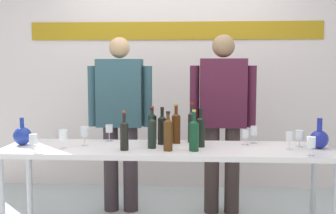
{
  "coord_description": "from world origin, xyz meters",
  "views": [
    {
      "loc": [
        0.2,
        -3.19,
        1.39
      ],
      "look_at": [
        0.0,
        0.15,
        1.06
      ],
      "focal_mm": 43.64,
      "sensor_mm": 36.0,
      "label": 1
    }
  ],
  "objects_px": {
    "wine_glass_right_1": "(254,131)",
    "wine_glass_right_2": "(290,137)",
    "decanter_blue_right": "(319,138)",
    "wine_bottle_1": "(152,127)",
    "wine_glass_left_1": "(85,132)",
    "wine_bottle_5": "(162,129)",
    "wine_bottle_8": "(192,126)",
    "wine_bottle_0": "(168,133)",
    "wine_glass_right_3": "(311,142)",
    "wine_glass_left_3": "(33,140)",
    "wine_bottle_3": "(194,134)",
    "wine_bottle_4": "(124,134)",
    "wine_glass_right_0": "(245,134)",
    "wine_glass_left_2": "(63,135)",
    "wine_bottle_7": "(152,132)",
    "presenter_left": "(120,113)",
    "wine_bottle_6": "(176,127)",
    "wine_glass_right_4": "(300,135)",
    "wine_glass_left_0": "(109,129)",
    "wine_bottle_2": "(201,130)",
    "display_table": "(167,154)",
    "presenter_right": "(223,112)",
    "decanter_blue_left": "(22,136)"
  },
  "relations": [
    {
      "from": "display_table",
      "to": "wine_glass_right_1",
      "type": "distance_m",
      "value": 0.76
    },
    {
      "from": "decanter_blue_left",
      "to": "presenter_right",
      "type": "height_order",
      "value": "presenter_right"
    },
    {
      "from": "wine_bottle_7",
      "to": "wine_bottle_3",
      "type": "bearing_deg",
      "value": -15.17
    },
    {
      "from": "presenter_left",
      "to": "wine_bottle_0",
      "type": "height_order",
      "value": "presenter_left"
    },
    {
      "from": "wine_bottle_1",
      "to": "wine_glass_right_1",
      "type": "distance_m",
      "value": 0.85
    },
    {
      "from": "wine_bottle_4",
      "to": "wine_glass_left_3",
      "type": "height_order",
      "value": "wine_bottle_4"
    },
    {
      "from": "wine_bottle_3",
      "to": "wine_glass_left_2",
      "type": "bearing_deg",
      "value": 178.26
    },
    {
      "from": "wine_glass_left_3",
      "to": "wine_glass_right_4",
      "type": "xyz_separation_m",
      "value": [
        2.03,
        0.33,
        -0.0
      ]
    },
    {
      "from": "wine_bottle_3",
      "to": "wine_glass_left_2",
      "type": "relative_size",
      "value": 2.07
    },
    {
      "from": "wine_bottle_8",
      "to": "wine_glass_right_0",
      "type": "xyz_separation_m",
      "value": [
        0.43,
        -0.1,
        -0.05
      ]
    },
    {
      "from": "wine_bottle_3",
      "to": "wine_bottle_6",
      "type": "height_order",
      "value": "wine_bottle_6"
    },
    {
      "from": "wine_bottle_5",
      "to": "wine_glass_right_4",
      "type": "relative_size",
      "value": 2.29
    },
    {
      "from": "wine_bottle_0",
      "to": "wine_glass_right_3",
      "type": "xyz_separation_m",
      "value": [
        1.03,
        -0.12,
        -0.03
      ]
    },
    {
      "from": "decanter_blue_right",
      "to": "wine_glass_right_2",
      "type": "bearing_deg",
      "value": -164.21
    },
    {
      "from": "wine_bottle_3",
      "to": "wine_bottle_8",
      "type": "height_order",
      "value": "wine_bottle_8"
    },
    {
      "from": "wine_bottle_3",
      "to": "wine_glass_left_0",
      "type": "distance_m",
      "value": 0.81
    },
    {
      "from": "decanter_blue_right",
      "to": "wine_bottle_7",
      "type": "relative_size",
      "value": 0.75
    },
    {
      "from": "wine_bottle_6",
      "to": "wine_bottle_2",
      "type": "bearing_deg",
      "value": -35.52
    },
    {
      "from": "wine_bottle_1",
      "to": "wine_glass_right_1",
      "type": "bearing_deg",
      "value": 3.06
    },
    {
      "from": "wine_bottle_5",
      "to": "wine_bottle_8",
      "type": "height_order",
      "value": "wine_bottle_8"
    },
    {
      "from": "wine_glass_right_1",
      "to": "wine_glass_right_2",
      "type": "height_order",
      "value": "wine_glass_right_1"
    },
    {
      "from": "wine_bottle_8",
      "to": "wine_glass_left_0",
      "type": "xyz_separation_m",
      "value": [
        -0.71,
        0.01,
        -0.04
      ]
    },
    {
      "from": "decanter_blue_left",
      "to": "wine_glass_right_4",
      "type": "bearing_deg",
      "value": 1.12
    },
    {
      "from": "presenter_right",
      "to": "wine_bottle_6",
      "type": "bearing_deg",
      "value": -132.6
    },
    {
      "from": "decanter_blue_left",
      "to": "wine_glass_right_3",
      "type": "distance_m",
      "value": 2.25
    },
    {
      "from": "presenter_right",
      "to": "display_table",
      "type": "bearing_deg",
      "value": -127.37
    },
    {
      "from": "presenter_left",
      "to": "decanter_blue_right",
      "type": "bearing_deg",
      "value": -19.85
    },
    {
      "from": "wine_bottle_0",
      "to": "wine_glass_right_1",
      "type": "xyz_separation_m",
      "value": [
        0.7,
        0.34,
        -0.03
      ]
    },
    {
      "from": "wine_glass_left_1",
      "to": "wine_bottle_1",
      "type": "bearing_deg",
      "value": 14.84
    },
    {
      "from": "wine_bottle_3",
      "to": "wine_bottle_4",
      "type": "height_order",
      "value": "wine_bottle_3"
    },
    {
      "from": "decanter_blue_right",
      "to": "wine_glass_left_3",
      "type": "bearing_deg",
      "value": -172.48
    },
    {
      "from": "wine_bottle_3",
      "to": "wine_glass_left_1",
      "type": "relative_size",
      "value": 2.01
    },
    {
      "from": "wine_bottle_5",
      "to": "wine_glass_right_3",
      "type": "relative_size",
      "value": 2.19
    },
    {
      "from": "presenter_right",
      "to": "wine_glass_right_2",
      "type": "relative_size",
      "value": 12.13
    },
    {
      "from": "wine_bottle_1",
      "to": "wine_bottle_3",
      "type": "distance_m",
      "value": 0.45
    },
    {
      "from": "display_table",
      "to": "wine_glass_left_2",
      "type": "bearing_deg",
      "value": -172.88
    },
    {
      "from": "decanter_blue_left",
      "to": "wine_bottle_4",
      "type": "bearing_deg",
      "value": -10.45
    },
    {
      "from": "presenter_left",
      "to": "wine_bottle_6",
      "type": "relative_size",
      "value": 5.02
    },
    {
      "from": "decanter_blue_left",
      "to": "wine_bottle_2",
      "type": "distance_m",
      "value": 1.45
    },
    {
      "from": "wine_bottle_6",
      "to": "wine_bottle_4",
      "type": "bearing_deg",
      "value": -141.15
    },
    {
      "from": "wine_bottle_5",
      "to": "wine_bottle_6",
      "type": "bearing_deg",
      "value": 27.25
    },
    {
      "from": "display_table",
      "to": "wine_glass_right_0",
      "type": "relative_size",
      "value": 20.17
    },
    {
      "from": "wine_glass_left_3",
      "to": "wine_bottle_5",
      "type": "bearing_deg",
      "value": 22.11
    },
    {
      "from": "wine_bottle_3",
      "to": "wine_bottle_4",
      "type": "distance_m",
      "value": 0.53
    },
    {
      "from": "decanter_blue_left",
      "to": "wine_bottle_8",
      "type": "relative_size",
      "value": 0.66
    },
    {
      "from": "wine_bottle_1",
      "to": "wine_bottle_0",
      "type": "bearing_deg",
      "value": -63.13
    },
    {
      "from": "wine_bottle_1",
      "to": "wine_bottle_5",
      "type": "distance_m",
      "value": 0.09
    },
    {
      "from": "wine_glass_left_2",
      "to": "wine_glass_right_2",
      "type": "distance_m",
      "value": 1.75
    },
    {
      "from": "wine_bottle_1",
      "to": "wine_glass_right_2",
      "type": "distance_m",
      "value": 1.1
    },
    {
      "from": "presenter_left",
      "to": "wine_bottle_7",
      "type": "xyz_separation_m",
      "value": [
        0.37,
        -0.68,
        -0.07
      ]
    }
  ]
}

